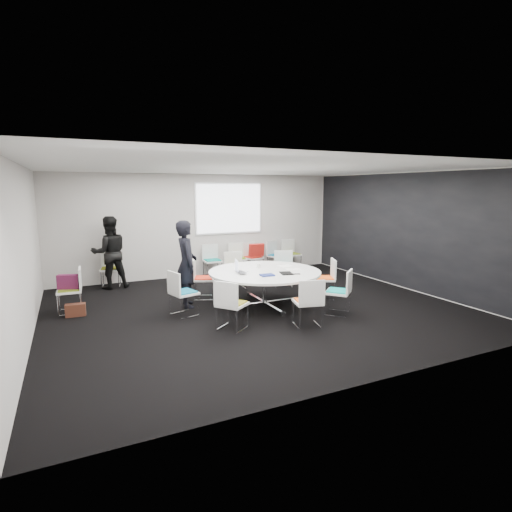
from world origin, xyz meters
name	(u,v)px	position (x,y,z in m)	size (l,w,h in m)	color
room_shell	(260,240)	(0.09, 0.00, 1.40)	(8.08, 7.08, 2.88)	black
conference_table	(265,279)	(0.26, 0.11, 0.55)	(2.31, 2.31, 0.73)	silver
projection_screen	(229,208)	(0.80, 3.46, 1.85)	(1.90, 0.03, 1.35)	white
chair_ring_a	(324,286)	(1.68, 0.01, 0.28)	(0.60, 0.60, 0.88)	silver
chair_ring_b	(284,276)	(1.40, 1.34, 0.28)	(0.60, 0.60, 0.88)	silver
chair_ring_c	(236,277)	(0.25, 1.67, 0.28)	(0.49, 0.48, 0.88)	silver
chair_ring_d	(203,286)	(-0.74, 1.14, 0.28)	(0.59, 0.59, 0.88)	silver
chair_ring_e	(184,302)	(-1.45, 0.14, 0.28)	(0.55, 0.56, 0.88)	silver
chair_ring_f	(232,314)	(-0.90, -0.96, 0.28)	(0.64, 0.64, 0.88)	silver
chair_ring_g	(308,311)	(0.36, -1.40, 0.28)	(0.55, 0.54, 0.88)	silver
chair_ring_h	(338,300)	(1.27, -1.06, 0.28)	(0.64, 0.64, 0.88)	silver
chair_back_a	(212,267)	(0.17, 3.17, 0.28)	(0.47, 0.45, 0.88)	silver
chair_back_b	(238,265)	(0.92, 3.17, 0.28)	(0.54, 0.53, 0.88)	silver
chair_back_c	(253,263)	(1.39, 3.15, 0.28)	(0.56, 0.56, 0.88)	silver
chair_back_d	(277,261)	(2.16, 3.14, 0.28)	(0.60, 0.59, 0.88)	silver
chair_back_e	(291,260)	(2.68, 3.17, 0.28)	(0.49, 0.48, 0.88)	silver
chair_spare_left	(71,299)	(-3.40, 1.26, 0.28)	(0.47, 0.48, 0.88)	silver
chair_person_back	(111,276)	(-2.49, 3.17, 0.28)	(0.54, 0.53, 0.88)	silver
person_main	(186,264)	(-1.22, 0.72, 0.89)	(0.65, 0.43, 1.78)	black
person_back	(110,253)	(-2.49, 3.00, 0.88)	(0.85, 0.67, 1.76)	black
laptop	(243,272)	(-0.23, 0.09, 0.74)	(0.35, 0.23, 0.03)	#333338
laptop_lid	(237,266)	(-0.30, 0.26, 0.86)	(0.30, 0.02, 0.22)	silver
notebook_black	(286,273)	(0.53, -0.33, 0.74)	(0.22, 0.30, 0.02)	black
tablet_folio	(267,275)	(0.10, -0.33, 0.74)	(0.26, 0.20, 0.03)	navy
papers_right	(285,266)	(0.90, 0.39, 0.73)	(0.30, 0.21, 0.00)	white
papers_front	(293,269)	(0.88, -0.01, 0.73)	(0.30, 0.21, 0.00)	silver
cup	(259,266)	(0.28, 0.44, 0.78)	(0.08, 0.08, 0.09)	white
phone	(297,274)	(0.69, -0.45, 0.73)	(0.14, 0.07, 0.01)	black
maroon_bag	(69,282)	(-3.42, 1.26, 0.62)	(0.40, 0.14, 0.28)	#591739
brown_bag	(76,310)	(-3.34, 0.98, 0.12)	(0.36, 0.16, 0.24)	#472216
red_jacket	(256,250)	(1.40, 2.92, 0.70)	(0.44, 0.10, 0.35)	#B11C15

